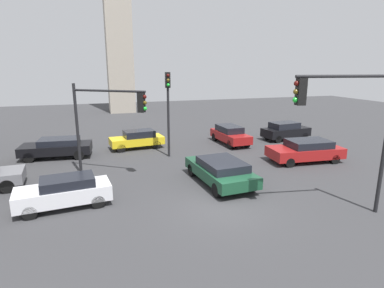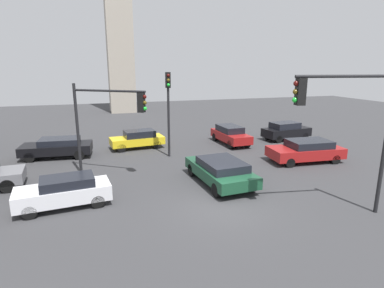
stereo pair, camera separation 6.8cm
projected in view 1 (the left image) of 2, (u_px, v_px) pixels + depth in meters
ground_plane at (221, 206)px, 13.98m from camera, size 85.05×85.05×0.00m
traffic_light_0 at (168, 99)px, 20.80m from camera, size 0.35×0.47×5.64m
traffic_light_1 at (108, 112)px, 16.83m from camera, size 3.62×2.56×5.12m
traffic_light_2 at (348, 114)px, 12.21m from camera, size 4.13×0.88×5.97m
car_0 at (306, 150)px, 20.44m from camera, size 4.80×2.44×1.40m
car_1 at (57, 147)px, 21.30m from camera, size 4.65×2.35×1.31m
car_2 at (285, 131)px, 26.49m from camera, size 4.17×2.09×1.48m
car_4 at (221, 170)px, 16.56m from camera, size 2.48×4.85×1.32m
car_5 at (230, 134)px, 25.06m from camera, size 1.88×4.20×1.43m
car_6 at (65, 191)px, 13.79m from camera, size 4.08×1.99×1.35m
car_7 at (138, 139)px, 23.71m from camera, size 4.05×2.01×1.35m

